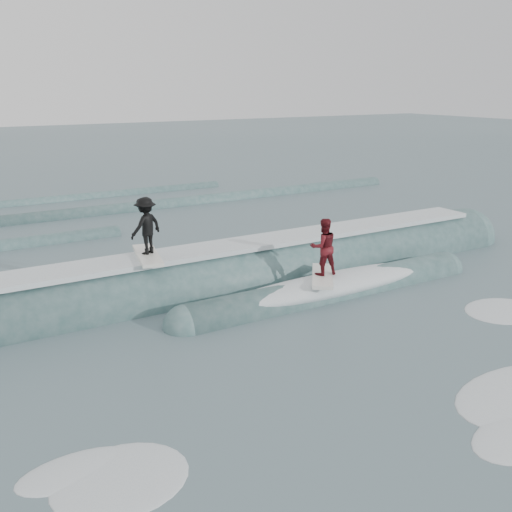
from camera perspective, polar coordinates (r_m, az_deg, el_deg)
ground at (r=12.28m, az=13.27°, el=-11.36°), size 160.00×160.00×0.00m
breaking_wave at (r=16.94m, az=-0.39°, el=-2.73°), size 21.85×3.95×2.34m
surfer_black at (r=15.43m, az=-10.94°, el=2.66°), size 1.14×2.07×1.63m
surfer_red at (r=15.66m, az=6.74°, el=0.54°), size 1.62×1.94×1.68m
whitewater at (r=11.63m, az=21.46°, el=-13.85°), size 13.26×7.07×0.10m
far_swells at (r=26.38m, az=-19.49°, el=3.35°), size 38.94×8.65×0.80m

